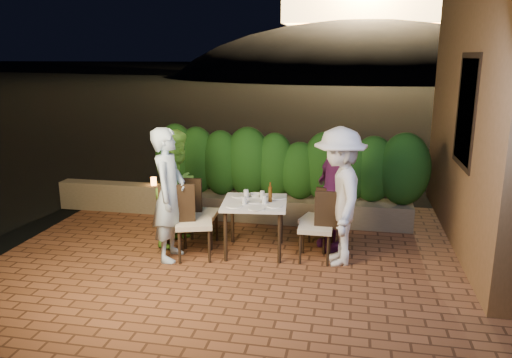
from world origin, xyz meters
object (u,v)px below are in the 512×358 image
(bowl, at_px, (255,195))
(diner_purple, at_px, (335,191))
(diner_green, at_px, (178,187))
(dining_table, at_px, (255,227))
(parapet_lamp, at_px, (154,181))
(chair_right_back, at_px, (317,218))
(chair_left_front, at_px, (194,221))
(chair_right_front, at_px, (316,226))
(beer_bottle, at_px, (270,192))
(diner_blue, at_px, (169,195))
(diner_white, at_px, (339,197))
(chair_left_back, at_px, (201,212))

(bowl, height_order, diner_purple, diner_purple)
(diner_green, bearing_deg, dining_table, -89.49)
(parapet_lamp, bearing_deg, chair_right_back, -21.28)
(diner_purple, bearing_deg, chair_left_front, -95.27)
(chair_left_front, height_order, chair_right_front, chair_left_front)
(chair_right_back, xyz_separation_m, diner_purple, (0.24, 0.06, 0.41))
(diner_purple, bearing_deg, beer_bottle, -95.85)
(dining_table, bearing_deg, diner_purple, 18.86)
(dining_table, height_order, diner_purple, diner_purple)
(diner_green, bearing_deg, diner_blue, -163.62)
(diner_green, distance_m, diner_purple, 2.28)
(dining_table, bearing_deg, bowl, 98.96)
(chair_right_back, distance_m, diner_white, 0.72)
(beer_bottle, bearing_deg, diner_purple, 20.97)
(bowl, distance_m, chair_left_back, 0.84)
(chair_left_back, height_order, diner_blue, diner_blue)
(beer_bottle, xyz_separation_m, parapet_lamp, (-2.33, 1.44, -0.32))
(chair_right_back, height_order, diner_white, diner_white)
(chair_right_front, bearing_deg, chair_left_front, 8.67)
(chair_right_back, bearing_deg, diner_purple, -151.34)
(chair_left_back, bearing_deg, chair_right_back, 3.50)
(beer_bottle, relative_size, diner_purple, 0.16)
(chair_left_front, distance_m, diner_purple, 2.03)
(diner_purple, bearing_deg, diner_blue, -96.55)
(chair_left_front, distance_m, chair_right_front, 1.66)
(chair_left_back, distance_m, diner_white, 2.05)
(bowl, relative_size, chair_left_front, 0.15)
(chair_left_front, height_order, chair_right_back, chair_left_front)
(chair_left_back, bearing_deg, chair_right_front, -10.95)
(diner_green, bearing_deg, parapet_lamp, 43.45)
(chair_left_back, relative_size, chair_right_front, 1.03)
(diner_blue, relative_size, parapet_lamp, 13.02)
(bowl, bearing_deg, dining_table, -81.04)
(bowl, bearing_deg, chair_right_back, 3.26)
(parapet_lamp, bearing_deg, diner_green, -54.50)
(dining_table, distance_m, parapet_lamp, 2.59)
(chair_right_front, height_order, diner_blue, diner_blue)
(chair_left_back, xyz_separation_m, chair_right_back, (1.68, 0.20, -0.05))
(beer_bottle, bearing_deg, bowl, 138.27)
(beer_bottle, xyz_separation_m, chair_right_front, (0.65, -0.15, -0.40))
(chair_left_front, distance_m, chair_right_back, 1.77)
(chair_left_back, xyz_separation_m, chair_right_front, (1.70, -0.23, -0.02))
(chair_right_front, relative_size, diner_purple, 0.56)
(chair_left_front, bearing_deg, diner_purple, 4.03)
(chair_left_back, distance_m, chair_right_front, 1.71)
(chair_left_front, xyz_separation_m, diner_blue, (-0.32, -0.07, 0.39))
(parapet_lamp, bearing_deg, beer_bottle, -31.63)
(chair_left_back, height_order, chair_right_front, chair_left_back)
(dining_table, bearing_deg, chair_left_back, 171.93)
(diner_white, distance_m, parapet_lamp, 3.67)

